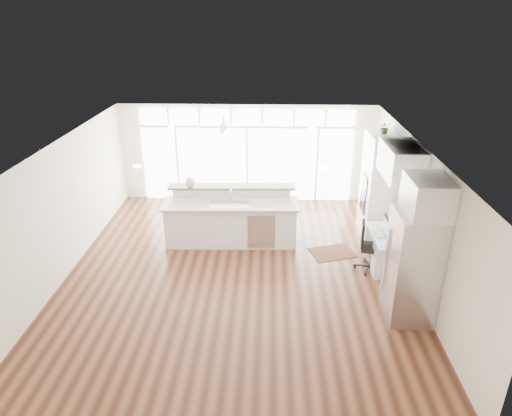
{
  "coord_description": "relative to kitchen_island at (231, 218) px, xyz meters",
  "views": [
    {
      "loc": [
        0.65,
        -8.18,
        5.06
      ],
      "look_at": [
        0.36,
        0.6,
        1.19
      ],
      "focal_mm": 32.0,
      "sensor_mm": 36.0,
      "label": 1
    }
  ],
  "objects": [
    {
      "name": "ceiling_fan",
      "position": [
        -0.26,
        1.5,
        1.87
      ],
      "size": [
        1.16,
        1.16,
        0.32
      ],
      "primitive_type": "cube",
      "color": "white",
      "rests_on": "ceiling"
    },
    {
      "name": "monitor",
      "position": [
        3.29,
        -1.0,
        0.34
      ],
      "size": [
        0.09,
        0.48,
        0.4
      ],
      "primitive_type": "cube",
      "rotation": [
        0.0,
        0.0,
        -0.03
      ],
      "color": "black",
      "rests_on": "desk_nook"
    },
    {
      "name": "wall_right",
      "position": [
        3.74,
        -1.3,
        0.74
      ],
      "size": [
        0.04,
        8.0,
        2.7
      ],
      "primitive_type": "cube",
      "color": "white",
      "rests_on": "floor"
    },
    {
      "name": "fridge_cabinet",
      "position": [
        3.41,
        -2.65,
        1.69
      ],
      "size": [
        0.64,
        0.9,
        0.6
      ],
      "primitive_type": "cube",
      "color": "white",
      "rests_on": "wall_right"
    },
    {
      "name": "floor",
      "position": [
        0.24,
        -1.3,
        -0.62
      ],
      "size": [
        7.0,
        8.0,
        0.02
      ],
      "primitive_type": "cube",
      "color": "#412014",
      "rests_on": "ground"
    },
    {
      "name": "recessed_lights",
      "position": [
        0.24,
        -1.1,
        2.07
      ],
      "size": [
        3.4,
        3.0,
        0.02
      ],
      "primitive_type": "cube",
      "color": "silver",
      "rests_on": "ceiling"
    },
    {
      "name": "desk_window",
      "position": [
        3.7,
        -1.0,
        0.94
      ],
      "size": [
        0.04,
        0.85,
        0.85
      ],
      "primitive_type": "cube",
      "color": "white",
      "rests_on": "wall_right"
    },
    {
      "name": "wall_back",
      "position": [
        0.24,
        2.7,
        0.74
      ],
      "size": [
        7.0,
        0.04,
        2.7
      ],
      "primitive_type": "cube",
      "color": "white",
      "rests_on": "floor"
    },
    {
      "name": "ceiling",
      "position": [
        0.24,
        -1.3,
        2.09
      ],
      "size": [
        7.0,
        8.0,
        0.02
      ],
      "primitive_type": "cube",
      "color": "silver",
      "rests_on": "wall_back"
    },
    {
      "name": "wall_left",
      "position": [
        -3.26,
        -1.3,
        0.74
      ],
      "size": [
        0.04,
        8.0,
        2.7
      ],
      "primitive_type": "cube",
      "color": "white",
      "rests_on": "floor"
    },
    {
      "name": "fishbowl",
      "position": [
        -0.96,
        0.37,
        0.74
      ],
      "size": [
        0.26,
        0.26,
        0.25
      ],
      "primitive_type": "sphere",
      "rotation": [
        0.0,
        0.0,
        0.06
      ],
      "color": "silver",
      "rests_on": "kitchen_island"
    },
    {
      "name": "upper_cabinets",
      "position": [
        3.41,
        -1.0,
        1.74
      ],
      "size": [
        0.64,
        1.3,
        0.64
      ],
      "primitive_type": "cube",
      "color": "white",
      "rests_on": "wall_right"
    },
    {
      "name": "wall_front",
      "position": [
        0.24,
        -5.3,
        0.74
      ],
      "size": [
        7.0,
        0.04,
        2.7
      ],
      "primitive_type": "cube",
      "color": "white",
      "rests_on": "floor"
    },
    {
      "name": "rug",
      "position": [
        2.31,
        -0.44,
        -0.61
      ],
      "size": [
        1.11,
        0.94,
        0.01
      ],
      "primitive_type": "cube",
      "rotation": [
        0.0,
        0.0,
        0.32
      ],
      "color": "#311A0F",
      "rests_on": "floor"
    },
    {
      "name": "keyboard",
      "position": [
        3.12,
        -1.0,
        0.15
      ],
      "size": [
        0.16,
        0.35,
        0.02
      ],
      "primitive_type": "cube",
      "rotation": [
        0.0,
        0.0,
        0.08
      ],
      "color": "silver",
      "rests_on": "desk_nook"
    },
    {
      "name": "kitchen_island",
      "position": [
        0.0,
        0.0,
        0.0
      ],
      "size": [
        3.12,
        1.25,
        1.23
      ],
      "primitive_type": "cube",
      "rotation": [
        0.0,
        0.0,
        0.03
      ],
      "color": "white",
      "rests_on": "floor"
    },
    {
      "name": "transom_row",
      "position": [
        0.24,
        2.64,
        1.77
      ],
      "size": [
        5.9,
        0.06,
        0.4
      ],
      "primitive_type": "cube",
      "color": "white",
      "rests_on": "wall_back"
    },
    {
      "name": "glass_wall",
      "position": [
        0.24,
        2.64,
        0.44
      ],
      "size": [
        5.8,
        0.06,
        2.08
      ],
      "primitive_type": "cube",
      "color": "white",
      "rests_on": "wall_back"
    },
    {
      "name": "desk_nook",
      "position": [
        3.37,
        -1.0,
        -0.23
      ],
      "size": [
        0.72,
        1.3,
        0.76
      ],
      "primitive_type": "cube",
      "color": "white",
      "rests_on": "floor"
    },
    {
      "name": "oven_cabinet",
      "position": [
        3.41,
        0.5,
        0.64
      ],
      "size": [
        0.64,
        1.2,
        2.5
      ],
      "primitive_type": "cube",
      "color": "white",
      "rests_on": "floor"
    },
    {
      "name": "framed_photos",
      "position": [
        3.7,
        -0.38,
        0.79
      ],
      "size": [
        0.06,
        0.22,
        0.8
      ],
      "primitive_type": "cube",
      "color": "black",
      "rests_on": "wall_right"
    },
    {
      "name": "office_chair",
      "position": [
        3.01,
        -1.12,
        -0.08
      ],
      "size": [
        0.63,
        0.6,
        1.07
      ],
      "primitive_type": "cube",
      "rotation": [
        0.0,
        0.0,
        -0.17
      ],
      "color": "black",
      "rests_on": "floor"
    },
    {
      "name": "potted_plant",
      "position": [
        3.41,
        0.5,
        2.0
      ],
      "size": [
        0.27,
        0.29,
        0.22
      ],
      "primitive_type": "imported",
      "rotation": [
        0.0,
        0.0,
        0.05
      ],
      "color": "#294F21",
      "rests_on": "oven_cabinet"
    },
    {
      "name": "refrigerator",
      "position": [
        3.35,
        -2.65,
        0.39
      ],
      "size": [
        0.76,
        0.9,
        2.0
      ],
      "primitive_type": "cube",
      "color": "silver",
      "rests_on": "floor"
    }
  ]
}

